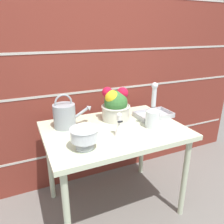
{
  "coord_description": "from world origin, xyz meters",
  "views": [
    {
      "loc": [
        -0.65,
        -1.39,
        1.44
      ],
      "look_at": [
        0.0,
        0.04,
        0.86
      ],
      "focal_mm": 35.0,
      "sensor_mm": 36.0,
      "label": 1
    }
  ],
  "objects_px": {
    "glass_decanter": "(153,114)",
    "crystal_pedestal_bowl": "(84,135)",
    "figurine_vase": "(119,126)",
    "watering_can": "(65,115)",
    "wire_tray": "(153,115)",
    "flower_planter": "(115,105)"
  },
  "relations": [
    {
      "from": "glass_decanter",
      "to": "wire_tray",
      "type": "bearing_deg",
      "value": 52.92
    },
    {
      "from": "crystal_pedestal_bowl",
      "to": "wire_tray",
      "type": "xyz_separation_m",
      "value": [
        0.72,
        0.28,
        -0.08
      ]
    },
    {
      "from": "crystal_pedestal_bowl",
      "to": "wire_tray",
      "type": "bearing_deg",
      "value": 21.62
    },
    {
      "from": "crystal_pedestal_bowl",
      "to": "figurine_vase",
      "type": "xyz_separation_m",
      "value": [
        0.28,
        0.07,
        -0.02
      ]
    },
    {
      "from": "glass_decanter",
      "to": "wire_tray",
      "type": "height_order",
      "value": "glass_decanter"
    },
    {
      "from": "glass_decanter",
      "to": "figurine_vase",
      "type": "distance_m",
      "value": 0.3
    },
    {
      "from": "watering_can",
      "to": "crystal_pedestal_bowl",
      "type": "height_order",
      "value": "watering_can"
    },
    {
      "from": "flower_planter",
      "to": "glass_decanter",
      "type": "bearing_deg",
      "value": -53.08
    },
    {
      "from": "crystal_pedestal_bowl",
      "to": "figurine_vase",
      "type": "height_order",
      "value": "figurine_vase"
    },
    {
      "from": "crystal_pedestal_bowl",
      "to": "flower_planter",
      "type": "relative_size",
      "value": 0.66
    },
    {
      "from": "wire_tray",
      "to": "glass_decanter",
      "type": "bearing_deg",
      "value": -127.08
    },
    {
      "from": "glass_decanter",
      "to": "crystal_pedestal_bowl",
      "type": "bearing_deg",
      "value": -170.19
    },
    {
      "from": "glass_decanter",
      "to": "wire_tray",
      "type": "relative_size",
      "value": 1.13
    },
    {
      "from": "watering_can",
      "to": "flower_planter",
      "type": "relative_size",
      "value": 1.12
    },
    {
      "from": "flower_planter",
      "to": "crystal_pedestal_bowl",
      "type": "bearing_deg",
      "value": -136.96
    },
    {
      "from": "watering_can",
      "to": "wire_tray",
      "type": "distance_m",
      "value": 0.76
    },
    {
      "from": "watering_can",
      "to": "wire_tray",
      "type": "xyz_separation_m",
      "value": [
        0.75,
        -0.09,
        -0.09
      ]
    },
    {
      "from": "crystal_pedestal_bowl",
      "to": "figurine_vase",
      "type": "bearing_deg",
      "value": 14.65
    },
    {
      "from": "watering_can",
      "to": "crystal_pedestal_bowl",
      "type": "bearing_deg",
      "value": -84.62
    },
    {
      "from": "figurine_vase",
      "to": "crystal_pedestal_bowl",
      "type": "bearing_deg",
      "value": -165.35
    },
    {
      "from": "watering_can",
      "to": "wire_tray",
      "type": "height_order",
      "value": "watering_can"
    },
    {
      "from": "crystal_pedestal_bowl",
      "to": "wire_tray",
      "type": "height_order",
      "value": "crystal_pedestal_bowl"
    }
  ]
}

